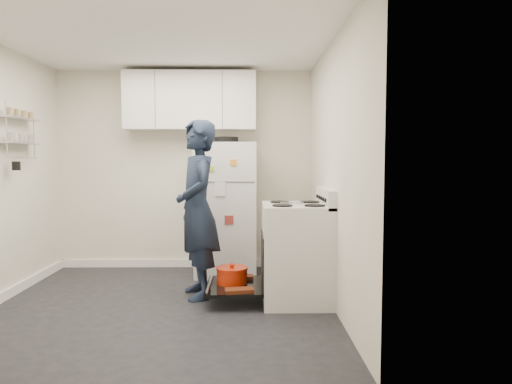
{
  "coord_description": "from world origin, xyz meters",
  "views": [
    {
      "loc": [
        0.81,
        -4.24,
        1.38
      ],
      "look_at": [
        0.89,
        0.43,
        1.05
      ],
      "focal_mm": 32.0,
      "sensor_mm": 36.0,
      "label": 1
    }
  ],
  "objects_px": {
    "refrigerator": "(226,208)",
    "person": "(198,209)",
    "open_oven_door": "(233,281)",
    "electric_range": "(295,253)"
  },
  "relations": [
    {
      "from": "refrigerator",
      "to": "person",
      "type": "height_order",
      "value": "person"
    },
    {
      "from": "open_oven_door",
      "to": "electric_range",
      "type": "bearing_deg",
      "value": -1.94
    },
    {
      "from": "electric_range",
      "to": "person",
      "type": "distance_m",
      "value": 1.06
    },
    {
      "from": "electric_range",
      "to": "refrigerator",
      "type": "bearing_deg",
      "value": 123.36
    },
    {
      "from": "refrigerator",
      "to": "person",
      "type": "xyz_separation_m",
      "value": [
        -0.24,
        -0.94,
        0.09
      ]
    },
    {
      "from": "open_oven_door",
      "to": "refrigerator",
      "type": "distance_m",
      "value": 1.24
    },
    {
      "from": "refrigerator",
      "to": "electric_range",
      "type": "bearing_deg",
      "value": -56.64
    },
    {
      "from": "person",
      "to": "electric_range",
      "type": "bearing_deg",
      "value": 63.44
    },
    {
      "from": "open_oven_door",
      "to": "refrigerator",
      "type": "bearing_deg",
      "value": 96.45
    },
    {
      "from": "electric_range",
      "to": "refrigerator",
      "type": "relative_size",
      "value": 0.67
    }
  ]
}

